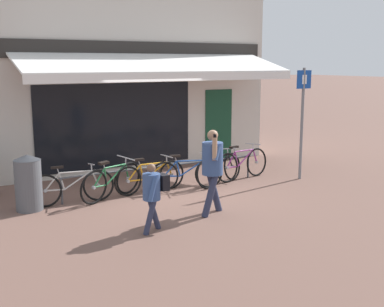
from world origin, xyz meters
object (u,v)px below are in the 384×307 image
Objects in this scene: bicycle_orange at (150,177)px; litter_bin at (28,183)px; bicycle_blue at (186,174)px; bicycle_black at (219,169)px; bicycle_silver at (72,186)px; pedestrian_adult at (212,163)px; pedestrian_child at (153,190)px; bicycle_purple at (242,164)px; parking_sign at (302,113)px; bicycle_green at (112,181)px.

bicycle_orange is 2.64m from litter_bin.
bicycle_black reaches higher than bicycle_blue.
bicycle_black reaches higher than bicycle_silver.
pedestrian_adult reaches higher than pedestrian_child.
bicycle_silver is at bearing 175.61° from bicycle_orange.
bicycle_purple is at bearing -11.95° from bicycle_black.
bicycle_orange is 1.04× the size of bicycle_blue.
bicycle_purple is at bearing 4.08° from bicycle_silver.
parking_sign reaches higher than pedestrian_child.
bicycle_purple is 5.15m from litter_bin.
bicycle_orange is at bearing -116.00° from pedestrian_child.
bicycle_orange is 2.52m from bicycle_purple.
parking_sign is (2.04, -0.58, 1.30)m from bicycle_black.
bicycle_green is at bearing 172.35° from parking_sign.
bicycle_black is at bearing -8.61° from bicycle_orange.
litter_bin reaches higher than bicycle_green.
pedestrian_adult reaches higher than bicycle_orange.
bicycle_green reaches higher than bicycle_blue.
pedestrian_child is (-0.10, -2.25, 0.35)m from bicycle_green.
pedestrian_child is at bearing -68.35° from bicycle_silver.
bicycle_purple is at bearing -22.67° from bicycle_green.
bicycle_silver is 0.83m from bicycle_green.
bicycle_green is 1.47× the size of litter_bin.
bicycle_green is 0.93× the size of bicycle_purple.
bicycle_silver is at bearing -42.00° from pedestrian_adult.
bicycle_green is 1.36× the size of pedestrian_child.
bicycle_green is 0.60× the size of parking_sign.
pedestrian_child reaches higher than bicycle_orange.
bicycle_blue is at bearing -26.64° from bicycle_green.
parking_sign is at bearing -163.59° from pedestrian_child.
bicycle_blue is 2.89m from pedestrian_child.
parking_sign reaches higher than litter_bin.
pedestrian_child is at bearing -116.33° from bicycle_green.
pedestrian_adult is at bearing -148.07° from bicycle_black.
bicycle_purple is at bearing 19.62° from bicycle_blue.
bicycle_blue is 3.28m from parking_sign.
bicycle_blue is 1.69m from bicycle_purple.
bicycle_black is at bearing -25.04° from bicycle_green.
pedestrian_adult is 1.48× the size of litter_bin.
litter_bin is (-2.99, 2.01, -0.44)m from pedestrian_adult.
bicycle_silver is 1.04× the size of bicycle_blue.
litter_bin is 6.56m from parking_sign.
pedestrian_adult reaches higher than bicycle_silver.
bicycle_purple is (2.52, -0.02, 0.03)m from bicycle_orange.
bicycle_green is 0.95m from bicycle_orange.
bicycle_black is at bearing 179.23° from bicycle_purple.
pedestrian_adult is (2.13, -2.04, 0.64)m from bicycle_silver.
bicycle_green is at bearing -94.49° from pedestrian_child.
bicycle_silver is 2.50m from pedestrian_child.
pedestrian_child reaches higher than litter_bin.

